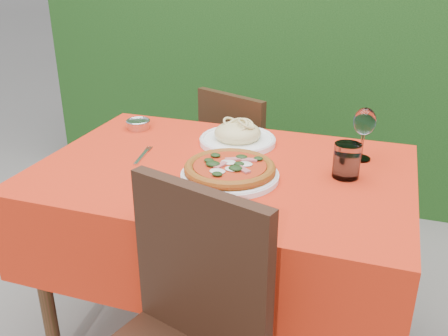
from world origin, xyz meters
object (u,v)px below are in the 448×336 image
(pizza_plate, at_px, (230,170))
(pasta_plate, at_px, (238,136))
(water_glass, at_px, (347,162))
(wine_glass, at_px, (364,124))
(fork, at_px, (141,157))
(chair_far, at_px, (243,161))
(steel_ramekin, at_px, (138,125))

(pizza_plate, xyz_separation_m, pasta_plate, (-0.07, 0.31, 0.00))
(water_glass, height_order, wine_glass, wine_glass)
(pizza_plate, xyz_separation_m, fork, (-0.35, 0.06, -0.02))
(pizza_plate, bearing_deg, chair_far, 103.49)
(wine_glass, bearing_deg, pasta_plate, 178.65)
(pasta_plate, relative_size, water_glass, 2.53)
(chair_far, xyz_separation_m, pizza_plate, (0.18, -0.76, 0.30))
(chair_far, bearing_deg, fork, 98.61)
(pasta_plate, xyz_separation_m, water_glass, (0.43, -0.18, 0.02))
(chair_far, bearing_deg, water_glass, 153.03)
(wine_glass, xyz_separation_m, steel_ramekin, (-0.90, 0.04, -0.12))
(chair_far, xyz_separation_m, pasta_plate, (0.11, -0.45, 0.30))
(chair_far, xyz_separation_m, steel_ramekin, (-0.33, -0.42, 0.29))
(water_glass, distance_m, fork, 0.71)
(chair_far, bearing_deg, wine_glass, 163.76)
(fork, height_order, steel_ramekin, steel_ramekin)
(pasta_plate, height_order, water_glass, water_glass)
(steel_ramekin, bearing_deg, wine_glass, -2.53)
(pizza_plate, relative_size, fork, 1.72)
(water_glass, xyz_separation_m, steel_ramekin, (-0.87, 0.21, -0.03))
(pasta_plate, bearing_deg, pizza_plate, -77.16)
(wine_glass, relative_size, fork, 1.03)
(pasta_plate, bearing_deg, wine_glass, -1.35)
(chair_far, distance_m, pizza_plate, 0.83)
(pasta_plate, distance_m, water_glass, 0.46)
(fork, bearing_deg, pizza_plate, -19.35)
(wine_glass, bearing_deg, pizza_plate, -142.33)
(pizza_plate, relative_size, steel_ramekin, 3.50)
(water_glass, distance_m, wine_glass, 0.19)
(water_glass, bearing_deg, wine_glass, 78.39)
(water_glass, xyz_separation_m, fork, (-0.71, -0.07, -0.05))
(chair_far, xyz_separation_m, water_glass, (0.54, -0.63, 0.32))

